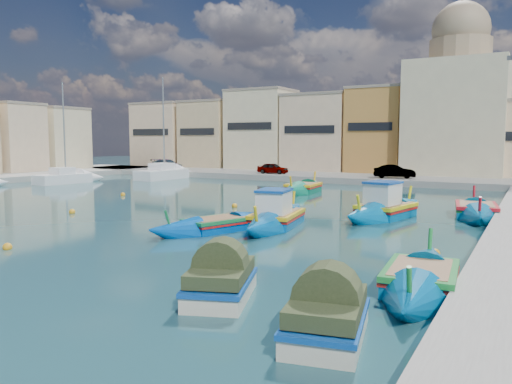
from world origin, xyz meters
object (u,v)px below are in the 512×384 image
Objects in this scene: luzzu_cyan_south at (421,281)px; yacht_midnorth at (77,178)px; luzzu_blue_south at (217,226)px; luzzu_turquoise_cabin at (277,219)px; yacht_north at (173,174)px; luzzu_green at (303,189)px; luzzu_blue_cabin at (386,211)px; tender_near at (221,283)px; tender_far at (327,319)px; church_block at (458,102)px; luzzu_cyan_mid at (476,212)px.

yacht_midnorth is (-38.01, 20.51, 0.18)m from luzzu_cyan_south.
luzzu_blue_south is 1.02× the size of luzzu_cyan_south.
yacht_north is (-24.43, 22.18, 0.12)m from luzzu_turquoise_cabin.
luzzu_blue_cabin is at bearing -46.51° from luzzu_green.
luzzu_blue_cabin is 2.76× the size of tender_near.
luzzu_cyan_south is at bearing -71.09° from luzzu_blue_cabin.
luzzu_blue_cabin reaches higher than tender_near.
luzzu_cyan_south is 4.84m from tender_far.
tender_far is at bearing -18.35° from tender_near.
church_block reaches higher than luzzu_green.
luzzu_green is at bearing 114.91° from tender_far.
luzzu_green is at bearing 6.13° from yacht_midnorth.
tender_far is at bearing -58.65° from luzzu_turquoise_cabin.
church_block is 44.81m from luzzu_cyan_south.
yacht_midnorth reaches higher than tender_far.
luzzu_blue_south is at bearing -47.72° from yacht_north.
luzzu_green is at bearing 133.49° from luzzu_blue_cabin.
luzzu_turquoise_cabin is 6.83m from luzzu_blue_cabin.
yacht_north reaches higher than tender_far.
yacht_midnorth reaches higher than luzzu_blue_cabin.
tender_near is at bearing -90.46° from luzzu_blue_cabin.
tender_near is (-4.54, -19.40, 0.17)m from luzzu_cyan_mid.
tender_near is at bearing -35.76° from yacht_midnorth.
yacht_north reaches higher than luzzu_turquoise_cabin.
luzzu_cyan_south is (0.08, -15.86, -0.02)m from luzzu_cyan_mid.
luzzu_cyan_mid is 15.02m from luzzu_blue_south.
luzzu_turquoise_cabin is 1.03× the size of luzzu_cyan_mid.
tender_near is (-4.62, -3.54, 0.20)m from luzzu_cyan_south.
tender_far is at bearing -79.12° from luzzu_blue_cabin.
church_block is 5.77× the size of tender_near.
tender_far is (3.42, -17.81, 0.07)m from luzzu_blue_cabin.
luzzu_green is 30.67m from tender_far.
church_block is 29.49m from luzzu_cyan_mid.
tender_far is at bearing -102.65° from luzzu_cyan_south.
luzzu_blue_cabin is 2.83× the size of tender_far.
church_block is at bearing 26.48° from yacht_north.
luzzu_turquoise_cabin reaches higher than tender_far.
luzzu_cyan_mid is 1.18× the size of luzzu_cyan_south.
yacht_north is at bearing -153.52° from church_block.
tender_far is (9.38, -9.70, 0.22)m from luzzu_blue_south.
tender_near is at bearing -55.65° from luzzu_blue_south.
tender_near is at bearing -49.58° from yacht_north.
luzzu_cyan_south is at bearing -58.82° from luzzu_green.
luzzu_blue_cabin reaches higher than luzzu_turquoise_cabin.
luzzu_green is 24.18m from yacht_midnorth.
yacht_midnorth reaches higher than luzzu_turquoise_cabin.
yacht_north is (-19.04, 6.72, 0.19)m from luzzu_green.
luzzu_blue_cabin is 34.34m from yacht_midnorth.
luzzu_green reaches higher than tender_far.
luzzu_blue_south is (-1.86, -2.65, -0.12)m from luzzu_turquoise_cabin.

